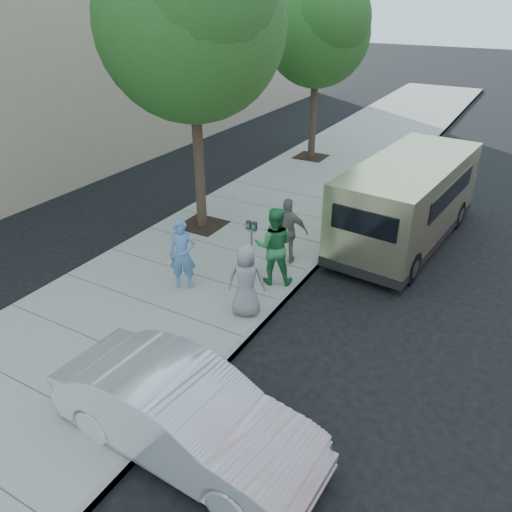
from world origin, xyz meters
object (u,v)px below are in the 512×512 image
Objects in this scene: tree_near at (192,17)px; person_officer at (182,255)px; parking_meter at (251,235)px; person_green_shirt at (274,246)px; van at (408,200)px; person_striped_polo at (288,231)px; sedan at (185,415)px; person_gray_shirt at (246,280)px; tree_far at (319,28)px.

tree_near reaches higher than person_officer.
person_green_shirt reaches higher than parking_meter.
van is 3.60m from person_striped_polo.
person_green_shirt is at bearing 15.17° from sedan.
person_gray_shirt is at bearing -103.65° from van.
person_officer is at bearing -62.35° from tree_near.
person_green_shirt is 1.42m from person_gray_shirt.
person_striped_polo is at bearing -107.24° from person_gray_shirt.
van is 3.82× the size of person_officer.
van is at bearing 28.67° from person_officer.
person_green_shirt is (1.63, 1.22, 0.09)m from person_officer.
person_gray_shirt reaches higher than sedan.
person_striped_polo reaches higher than sedan.
tree_near is 4.57× the size of person_officer.
person_striped_polo is at bearing -120.41° from van.
parking_meter is at bearing 30.68° from person_officer.
person_striped_polo is (1.49, 2.21, 0.01)m from person_officer.
parking_meter reaches higher than sedan.
person_green_shirt reaches higher than person_officer.
tree_far is 3.94× the size of person_officer.
person_striped_polo is at bearing -105.99° from person_green_shirt.
tree_near is 5.77m from person_green_shirt.
parking_meter is at bearing -86.70° from person_gray_shirt.
parking_meter is 0.96m from person_striped_polo.
van reaches higher than person_striped_polo.
van is 5.63m from person_gray_shirt.
tree_far is 1.54× the size of sedan.
parking_meter is 1.70m from person_officer.
tree_far is at bearing 90.00° from tree_near.
sedan is (-0.89, -8.66, -0.51)m from van.
person_green_shirt is at bearing -28.77° from tree_near.
tree_far is (-0.00, 7.60, -0.66)m from tree_near.
van is at bearing -132.63° from person_gray_shirt.
person_striped_polo is (3.04, -8.36, -3.90)m from tree_far.
sedan is 5.88m from person_striped_polo.
van is at bearing 22.69° from tree_near.
person_officer is at bearing -29.91° from person_gray_shirt.
parking_meter is at bearing 22.18° from sedan.
person_gray_shirt is at bearing -67.65° from parking_meter.
person_officer is 0.90× the size of person_green_shirt.
person_green_shirt is (0.71, -0.21, -0.00)m from parking_meter.
sedan is 2.53× the size of person_striped_polo.
van is 8.72m from sedan.
sedan is (4.25, -6.50, -4.85)m from tree_near.
parking_meter is at bearing -31.82° from tree_near.
person_striped_polo is at bearing -14.02° from tree_near.
sedan is 2.30× the size of person_green_shirt.
person_gray_shirt is (-1.85, -5.32, -0.27)m from van.
person_officer is 1.76m from person_gray_shirt.
tree_near reaches higher than sedan.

